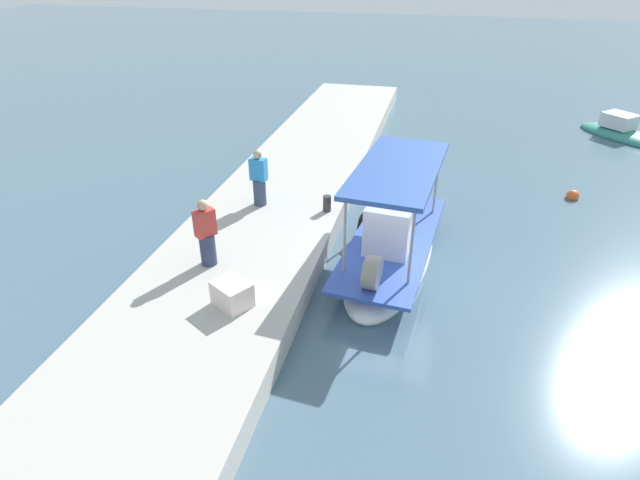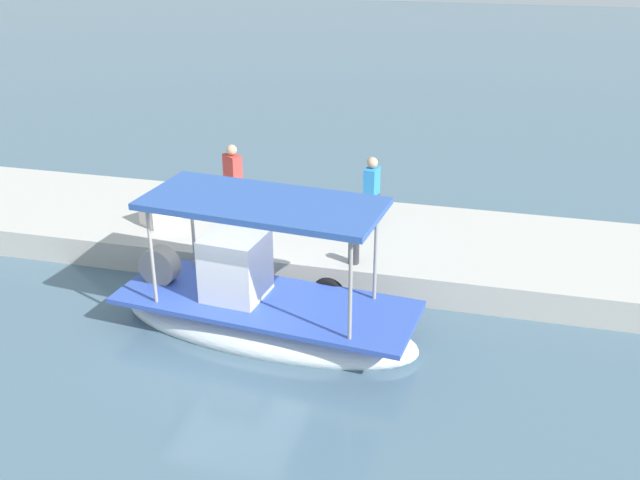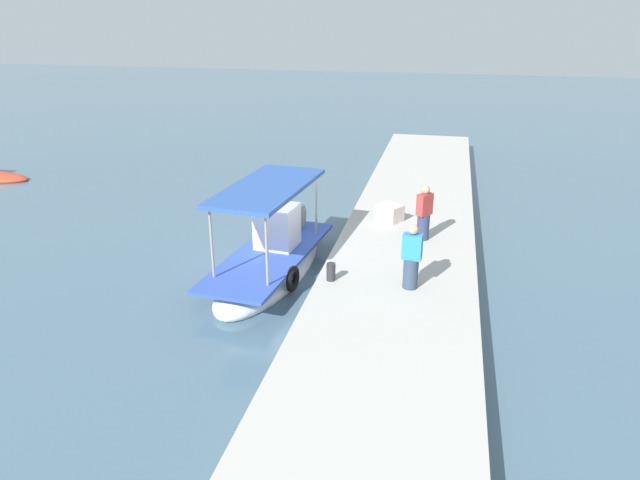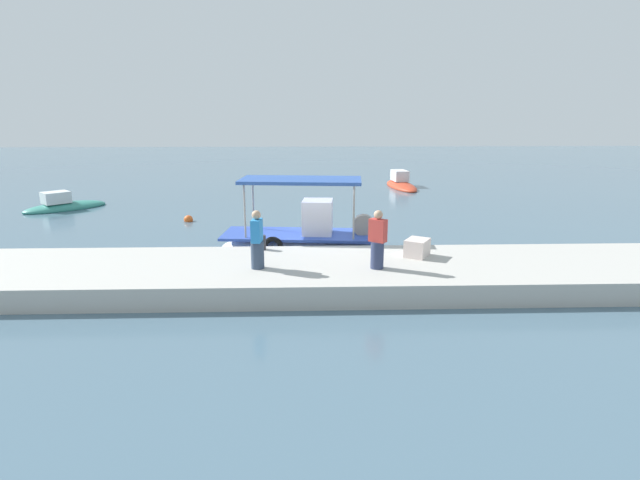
{
  "view_description": "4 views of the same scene",
  "coord_description": "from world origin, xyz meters",
  "px_view_note": "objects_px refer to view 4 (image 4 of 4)",
  "views": [
    {
      "loc": [
        11.61,
        0.82,
        7.57
      ],
      "look_at": [
        0.1,
        -1.92,
        0.82
      ],
      "focal_mm": 29.03,
      "sensor_mm": 36.0,
      "label": 1
    },
    {
      "loc": [
        -4.73,
        11.71,
        7.58
      ],
      "look_at": [
        -1.06,
        -2.65,
        0.92
      ],
      "focal_mm": 40.92,
      "sensor_mm": 36.0,
      "label": 2
    },
    {
      "loc": [
        -15.56,
        -4.97,
        7.38
      ],
      "look_at": [
        -0.04,
        -1.47,
        1.02
      ],
      "focal_mm": 32.46,
      "sensor_mm": 36.0,
      "label": 3
    },
    {
      "loc": [
        -0.53,
        -18.53,
        5.15
      ],
      "look_at": [
        0.02,
        -1.92,
        0.91
      ],
      "focal_mm": 28.18,
      "sensor_mm": 36.0,
      "label": 4
    }
  ],
  "objects_px": {
    "marker_buoy": "(188,220)",
    "mooring_bollard": "(262,242)",
    "main_fishing_boat": "(304,239)",
    "moored_boat_near": "(401,184)",
    "cargo_crate": "(417,248)",
    "moored_boat_mid": "(64,206)",
    "fisherman_near_bollard": "(257,242)",
    "fisherman_by_crate": "(378,242)"
  },
  "relations": [
    {
      "from": "mooring_bollard",
      "to": "cargo_crate",
      "type": "xyz_separation_m",
      "value": [
        5.01,
        -1.0,
        0.04
      ]
    },
    {
      "from": "moored_boat_mid",
      "to": "mooring_bollard",
      "type": "bearing_deg",
      "value": -43.56
    },
    {
      "from": "main_fishing_boat",
      "to": "fisherman_near_bollard",
      "type": "xyz_separation_m",
      "value": [
        -1.37,
        -4.18,
        0.98
      ]
    },
    {
      "from": "main_fishing_boat",
      "to": "moored_boat_near",
      "type": "bearing_deg",
      "value": 67.51
    },
    {
      "from": "moored_boat_mid",
      "to": "fisherman_by_crate",
      "type": "bearing_deg",
      "value": -41.16
    },
    {
      "from": "main_fishing_boat",
      "to": "moored_boat_mid",
      "type": "bearing_deg",
      "value": 145.39
    },
    {
      "from": "fisherman_near_bollard",
      "to": "fisherman_by_crate",
      "type": "relative_size",
      "value": 1.0
    },
    {
      "from": "marker_buoy",
      "to": "fisherman_by_crate",
      "type": "bearing_deg",
      "value": -51.94
    },
    {
      "from": "fisherman_near_bollard",
      "to": "moored_boat_mid",
      "type": "height_order",
      "value": "fisherman_near_bollard"
    },
    {
      "from": "fisherman_near_bollard",
      "to": "marker_buoy",
      "type": "height_order",
      "value": "fisherman_near_bollard"
    },
    {
      "from": "fisherman_near_bollard",
      "to": "moored_boat_near",
      "type": "relative_size",
      "value": 0.32
    },
    {
      "from": "main_fishing_boat",
      "to": "fisherman_near_bollard",
      "type": "height_order",
      "value": "main_fishing_boat"
    },
    {
      "from": "moored_boat_near",
      "to": "moored_boat_mid",
      "type": "bearing_deg",
      "value": -159.04
    },
    {
      "from": "main_fishing_boat",
      "to": "moored_boat_near",
      "type": "xyz_separation_m",
      "value": [
        6.91,
        16.69,
        -0.28
      ]
    },
    {
      "from": "mooring_bollard",
      "to": "cargo_crate",
      "type": "bearing_deg",
      "value": -11.26
    },
    {
      "from": "fisherman_near_bollard",
      "to": "marker_buoy",
      "type": "distance_m",
      "value": 10.76
    },
    {
      "from": "cargo_crate",
      "to": "fisherman_near_bollard",
      "type": "bearing_deg",
      "value": -167.67
    },
    {
      "from": "fisherman_by_crate",
      "to": "cargo_crate",
      "type": "distance_m",
      "value": 1.96
    },
    {
      "from": "main_fishing_boat",
      "to": "marker_buoy",
      "type": "xyz_separation_m",
      "value": [
        -5.6,
        5.62,
        -0.39
      ]
    },
    {
      "from": "fisherman_near_bollard",
      "to": "moored_boat_mid",
      "type": "bearing_deg",
      "value": 131.58
    },
    {
      "from": "fisherman_by_crate",
      "to": "main_fishing_boat",
      "type": "bearing_deg",
      "value": 116.69
    },
    {
      "from": "marker_buoy",
      "to": "cargo_crate",
      "type": "bearing_deg",
      "value": -43.36
    },
    {
      "from": "marker_buoy",
      "to": "moored_boat_mid",
      "type": "relative_size",
      "value": 0.1
    },
    {
      "from": "fisherman_by_crate",
      "to": "mooring_bollard",
      "type": "relative_size",
      "value": 3.62
    },
    {
      "from": "moored_boat_near",
      "to": "fisherman_near_bollard",
      "type": "bearing_deg",
      "value": -111.63
    },
    {
      "from": "cargo_crate",
      "to": "moored_boat_near",
      "type": "distance_m",
      "value": 20.07
    },
    {
      "from": "main_fishing_boat",
      "to": "mooring_bollard",
      "type": "height_order",
      "value": "main_fishing_boat"
    },
    {
      "from": "marker_buoy",
      "to": "mooring_bollard",
      "type": "bearing_deg",
      "value": -61.36
    },
    {
      "from": "marker_buoy",
      "to": "moored_boat_near",
      "type": "relative_size",
      "value": 0.08
    },
    {
      "from": "main_fishing_boat",
      "to": "mooring_bollard",
      "type": "xyz_separation_m",
      "value": [
        -1.39,
        -2.09,
        0.44
      ]
    },
    {
      "from": "main_fishing_boat",
      "to": "moored_boat_near",
      "type": "relative_size",
      "value": 1.17
    },
    {
      "from": "main_fishing_boat",
      "to": "mooring_bollard",
      "type": "distance_m",
      "value": 2.55
    },
    {
      "from": "moored_boat_near",
      "to": "moored_boat_mid",
      "type": "xyz_separation_m",
      "value": [
        -20.0,
        -7.66,
        -0.03
      ]
    },
    {
      "from": "mooring_bollard",
      "to": "marker_buoy",
      "type": "xyz_separation_m",
      "value": [
        -4.21,
        7.71,
        -0.82
      ]
    },
    {
      "from": "fisherman_near_bollard",
      "to": "cargo_crate",
      "type": "height_order",
      "value": "fisherman_near_bollard"
    },
    {
      "from": "main_fishing_boat",
      "to": "marker_buoy",
      "type": "bearing_deg",
      "value": 134.92
    },
    {
      "from": "cargo_crate",
      "to": "moored_boat_mid",
      "type": "relative_size",
      "value": 0.19
    },
    {
      "from": "cargo_crate",
      "to": "moored_boat_near",
      "type": "height_order",
      "value": "cargo_crate"
    },
    {
      "from": "cargo_crate",
      "to": "moored_boat_near",
      "type": "bearing_deg",
      "value": 80.56
    },
    {
      "from": "main_fishing_boat",
      "to": "fisherman_by_crate",
      "type": "relative_size",
      "value": 3.62
    },
    {
      "from": "mooring_bollard",
      "to": "main_fishing_boat",
      "type": "bearing_deg",
      "value": 56.41
    },
    {
      "from": "marker_buoy",
      "to": "fisherman_near_bollard",
      "type": "bearing_deg",
      "value": -66.62
    }
  ]
}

